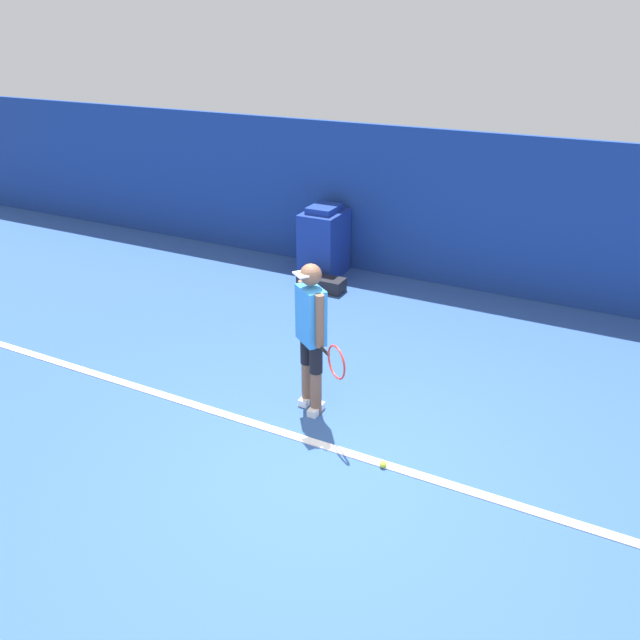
# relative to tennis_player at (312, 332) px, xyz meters

# --- Properties ---
(ground_plane) EXTENTS (24.00, 24.00, 0.00)m
(ground_plane) POSITION_rel_tennis_player_xyz_m (0.56, -0.90, -0.92)
(ground_plane) COLOR #2D5193
(back_wall) EXTENTS (24.00, 0.10, 2.37)m
(back_wall) POSITION_rel_tennis_player_xyz_m (0.56, 4.09, 0.27)
(back_wall) COLOR navy
(back_wall) RESTS_ON ground_plane
(court_baseline) EXTENTS (21.60, 0.10, 0.01)m
(court_baseline) POSITION_rel_tennis_player_xyz_m (0.56, -0.54, -0.91)
(court_baseline) COLOR white
(court_baseline) RESTS_ON ground_plane
(tennis_player) EXTENTS (0.79, 0.63, 1.66)m
(tennis_player) POSITION_rel_tennis_player_xyz_m (0.00, 0.00, 0.00)
(tennis_player) COLOR brown
(tennis_player) RESTS_ON ground_plane
(tennis_ball) EXTENTS (0.07, 0.07, 0.07)m
(tennis_ball) POSITION_rel_tennis_player_xyz_m (1.06, -0.58, -0.89)
(tennis_ball) COLOR #D1E533
(tennis_ball) RESTS_ON ground_plane
(covered_chair) EXTENTS (0.60, 0.78, 1.15)m
(covered_chair) POSITION_rel_tennis_player_xyz_m (-1.67, 3.61, -0.37)
(covered_chair) COLOR navy
(covered_chair) RESTS_ON ground_plane
(equipment_bag) EXTENTS (0.73, 0.31, 0.21)m
(equipment_bag) POSITION_rel_tennis_player_xyz_m (-1.40, 2.98, -0.82)
(equipment_bag) COLOR black
(equipment_bag) RESTS_ON ground_plane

